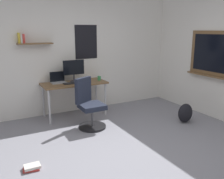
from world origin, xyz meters
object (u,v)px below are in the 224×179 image
laptop (58,80)px  monitor_primary (74,69)px  keyboard (72,83)px  book_stack_on_floor (32,167)px  coffee_mug (99,78)px  desk (74,86)px  backpack (185,113)px  office_chair (89,107)px  computer_mouse (85,81)px

laptop → monitor_primary: 0.40m
laptop → keyboard: 0.33m
book_stack_on_floor → coffee_mug: bearing=43.3°
laptop → desk: bearing=-25.8°
coffee_mug → backpack: (1.23, -1.41, -0.58)m
backpack → book_stack_on_floor: bearing=-174.1°
desk → laptop: size_ratio=4.33×
keyboard → backpack: keyboard is taller
desk → monitor_primary: (0.03, 0.10, 0.35)m
book_stack_on_floor → office_chair: bearing=38.2°
computer_mouse → laptop: bearing=156.6°
coffee_mug → monitor_primary: bearing=167.0°
desk → backpack: 2.35m
office_chair → coffee_mug: office_chair is taller
desk → office_chair: office_chair is taller
monitor_primary → computer_mouse: monitor_primary is taller
desk → coffee_mug: coffee_mug is taller
laptop → coffee_mug: size_ratio=3.37×
computer_mouse → book_stack_on_floor: computer_mouse is taller
office_chair → computer_mouse: size_ratio=9.13×
office_chair → laptop: size_ratio=3.06×
desk → book_stack_on_floor: desk is taller
monitor_primary → backpack: bearing=-40.9°
office_chair → monitor_primary: 1.03m
office_chair → laptop: bearing=109.7°
monitor_primary → computer_mouse: (0.18, -0.17, -0.25)m
computer_mouse → backpack: 2.16m
office_chair → laptop: laptop is taller
desk → computer_mouse: 0.25m
coffee_mug → book_stack_on_floor: bearing=-136.7°
backpack → office_chair: bearing=159.0°
computer_mouse → book_stack_on_floor: 2.34m
keyboard → coffee_mug: coffee_mug is taller
monitor_primary → book_stack_on_floor: monitor_primary is taller
computer_mouse → backpack: size_ratio=0.27×
coffee_mug → backpack: size_ratio=0.24×
office_chair → book_stack_on_floor: (-1.27, -1.00, -0.38)m
coffee_mug → book_stack_on_floor: coffee_mug is taller
office_chair → keyboard: 0.75m
monitor_primary → book_stack_on_floor: size_ratio=1.96×
coffee_mug → keyboard: bearing=-175.5°
laptop → coffee_mug: 0.89m
office_chair → computer_mouse: bearing=73.8°
monitor_primary → backpack: 2.48m
office_chair → coffee_mug: 0.98m
desk → book_stack_on_floor: size_ratio=5.67×
desk → laptop: bearing=154.2°
office_chair → book_stack_on_floor: bearing=-141.8°
desk → office_chair: (0.02, -0.75, -0.25)m
keyboard → computer_mouse: computer_mouse is taller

